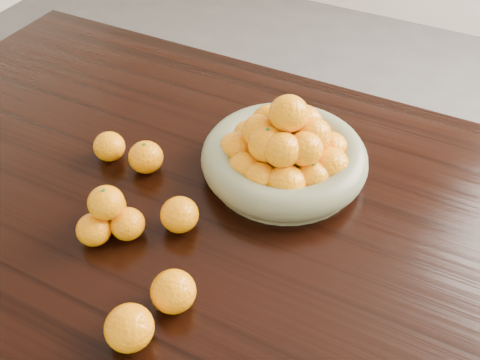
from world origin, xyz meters
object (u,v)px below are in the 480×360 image
at_px(fruit_bowl, 285,152).
at_px(loose_orange_0, 146,157).
at_px(orange_pyramid, 109,215).
at_px(dining_table, 264,238).

distance_m(fruit_bowl, loose_orange_0, 0.30).
bearing_deg(fruit_bowl, loose_orange_0, -154.45).
bearing_deg(orange_pyramid, dining_table, 37.62).
distance_m(dining_table, fruit_bowl, 0.19).
distance_m(dining_table, loose_orange_0, 0.31).
xyz_separation_m(orange_pyramid, loose_orange_0, (-0.04, 0.18, -0.01)).
height_order(orange_pyramid, loose_orange_0, orange_pyramid).
bearing_deg(fruit_bowl, orange_pyramid, -126.53).
xyz_separation_m(dining_table, fruit_bowl, (-0.01, 0.12, 0.15)).
relative_size(dining_table, orange_pyramid, 15.49).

